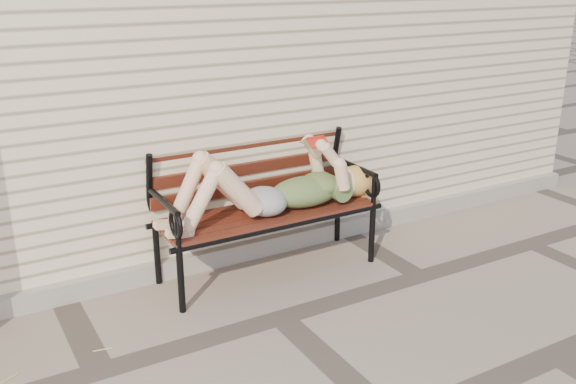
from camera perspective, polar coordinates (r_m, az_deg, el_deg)
ground at (r=4.51m, az=-0.62°, el=-11.10°), size 80.00×80.00×0.00m
house_wall at (r=6.72m, az=-13.58°, el=12.13°), size 8.00×4.00×3.00m
foundation_strip at (r=5.25m, az=-5.83°, el=-5.67°), size 8.00×0.10×0.15m
garden_bench at (r=4.97m, az=-2.44°, el=0.43°), size 1.86×0.74×1.20m
reading_woman at (r=4.84m, az=-1.48°, el=0.42°), size 1.76×0.40×0.55m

